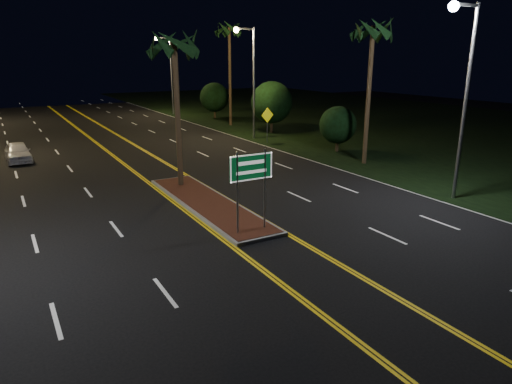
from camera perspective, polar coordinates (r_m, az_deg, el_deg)
ground at (r=15.84m, az=4.43°, el=-8.49°), size 120.00×120.00×0.00m
grass_right at (r=53.45m, az=16.29°, el=8.67°), size 40.00×110.00×0.01m
median_island at (r=21.55m, az=-6.04°, el=-1.42°), size 2.25×10.25×0.17m
highway_sign at (r=17.28m, az=-0.59°, el=2.17°), size 1.80×0.08×3.20m
streetlight_right_near at (r=23.34m, az=24.44°, el=12.56°), size 1.91×0.44×9.00m
streetlight_right_mid at (r=38.70m, az=-0.79°, el=14.98°), size 1.91×0.44×9.00m
streetlight_right_far at (r=57.01m, az=-10.95°, el=15.18°), size 1.91×0.44×9.00m
palm_median at (r=23.77m, az=-10.19°, el=17.69°), size 2.40×2.40×8.30m
palm_right_near at (r=30.09m, az=14.42°, el=18.93°), size 2.40×2.40×9.30m
palm_right_far at (r=46.85m, az=-3.37°, el=19.49°), size 2.40×2.40×10.30m
shrub_near at (r=34.04m, az=10.20°, el=8.25°), size 2.70×2.70×3.30m
shrub_mid at (r=42.31m, az=1.97°, el=11.13°), size 3.78×3.78×4.62m
shrub_far at (r=52.80m, az=-5.22°, el=11.71°), size 3.24×3.24×3.96m
car_near at (r=34.25m, az=-27.66°, el=4.62°), size 2.01×4.49×1.48m
warning_sign at (r=36.90m, az=1.43°, el=9.02°), size 1.19×0.21×2.85m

